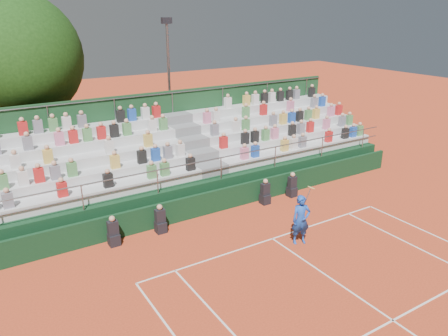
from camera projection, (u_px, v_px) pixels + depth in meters
ground at (272, 239)px, 16.64m from camera, size 90.00×90.00×0.00m
courtside_wall at (228, 198)px, 19.03m from camera, size 20.00×0.15×1.00m
line_officials at (215, 207)px, 18.22m from camera, size 8.94×0.40×1.19m
grandstand at (193, 164)px, 21.41m from camera, size 20.00×5.20×4.40m
tennis_player at (301, 220)px, 16.05m from camera, size 0.93×0.66×2.22m
tree_east at (15, 58)px, 20.96m from camera, size 6.33×6.33×9.22m
floodlight_mast at (169, 75)px, 25.87m from camera, size 0.60×0.25×7.83m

